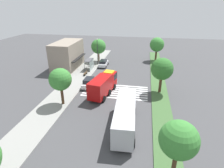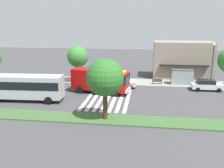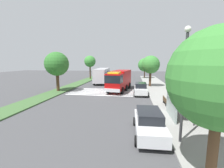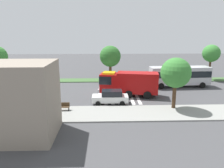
{
  "view_description": "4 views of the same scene",
  "coord_description": "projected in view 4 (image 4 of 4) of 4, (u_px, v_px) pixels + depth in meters",
  "views": [
    {
      "loc": [
        -32.55,
        -4.95,
        15.43
      ],
      "look_at": [
        -1.43,
        0.67,
        1.41
      ],
      "focal_mm": 29.44,
      "sensor_mm": 36.0,
      "label": 1
    },
    {
      "loc": [
        3.63,
        -33.67,
        10.51
      ],
      "look_at": [
        -1.24,
        1.59,
        1.52
      ],
      "focal_mm": 40.91,
      "sensor_mm": 36.0,
      "label": 2
    },
    {
      "loc": [
        22.93,
        4.39,
        5.01
      ],
      "look_at": [
        -2.16,
        0.8,
        1.27
      ],
      "focal_mm": 24.11,
      "sensor_mm": 36.0,
      "label": 3
    },
    {
      "loc": [
        0.43,
        32.3,
        9.15
      ],
      "look_at": [
        -0.63,
        0.98,
        1.53
      ],
      "focal_mm": 34.53,
      "sensor_mm": 36.0,
      "label": 4
    }
  ],
  "objects": [
    {
      "name": "transit_bus",
      "position": [
        180.0,
        75.0,
        36.41
      ],
      "size": [
        10.16,
        3.24,
        3.42
      ],
      "rotation": [
        0.0,
        0.0,
        3.19
      ],
      "color": "#B2B2B7",
      "rests_on": "ground_plane"
    },
    {
      "name": "fire_truck",
      "position": [
        127.0,
        83.0,
        31.27
      ],
      "size": [
        8.81,
        3.91,
        3.48
      ],
      "rotation": [
        0.0,
        0.0,
        -0.18
      ],
      "color": "#A50C0C",
      "rests_on": "ground_plane"
    },
    {
      "name": "sidewalk",
      "position": [
        109.0,
        113.0,
        24.63
      ],
      "size": [
        60.0,
        4.86,
        0.14
      ],
      "primitive_type": "cube",
      "color": "gray",
      "rests_on": "ground_plane"
    },
    {
      "name": "median_tree_far_west",
      "position": [
        211.0,
        54.0,
        40.98
      ],
      "size": [
        3.3,
        3.3,
        6.67
      ],
      "color": "#47301E",
      "rests_on": "median_strip"
    },
    {
      "name": "bench_near_shelter",
      "position": [
        63.0,
        106.0,
        25.35
      ],
      "size": [
        1.6,
        0.5,
        0.9
      ],
      "color": "#4C3823",
      "rests_on": "sidewalk"
    },
    {
      "name": "parked_car_mid",
      "position": [
        9.0,
        98.0,
        27.55
      ],
      "size": [
        4.67,
        2.16,
        1.68
      ],
      "rotation": [
        0.0,
        0.0,
        0.03
      ],
      "color": "silver",
      "rests_on": "ground_plane"
    },
    {
      "name": "parked_car_west",
      "position": [
        111.0,
        97.0,
        27.97
      ],
      "size": [
        4.67,
        2.14,
        1.8
      ],
      "rotation": [
        0.0,
        0.0,
        -0.01
      ],
      "color": "silver",
      "rests_on": "ground_plane"
    },
    {
      "name": "crosswalk",
      "position": [
        117.0,
        92.0,
        33.59
      ],
      "size": [
        5.85,
        12.11,
        0.01
      ],
      "color": "silver",
      "rests_on": "ground_plane"
    },
    {
      "name": "median_tree_west",
      "position": [
        110.0,
        56.0,
        40.46
      ],
      "size": [
        3.95,
        3.95,
        6.52
      ],
      "color": "#47301E",
      "rests_on": "median_strip"
    },
    {
      "name": "sidewalk_tree_west",
      "position": [
        176.0,
        73.0,
        25.25
      ],
      "size": [
        3.56,
        3.56,
        6.12
      ],
      "color": "#47301E",
      "rests_on": "sidewalk"
    },
    {
      "name": "ground_plane",
      "position": [
        108.0,
        92.0,
        33.54
      ],
      "size": [
        120.0,
        120.0,
        0.0
      ],
      "primitive_type": "plane",
      "color": "#424244"
    },
    {
      "name": "bus_stop_shelter",
      "position": [
        27.0,
        96.0,
        24.92
      ],
      "size": [
        3.5,
        1.4,
        2.46
      ],
      "color": "#4C4C51",
      "rests_on": "sidewalk"
    },
    {
      "name": "median_strip",
      "position": [
        107.0,
        80.0,
        41.52
      ],
      "size": [
        60.0,
        3.0,
        0.14
      ],
      "primitive_type": "cube",
      "color": "#3D6033",
      "rests_on": "ground_plane"
    }
  ]
}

